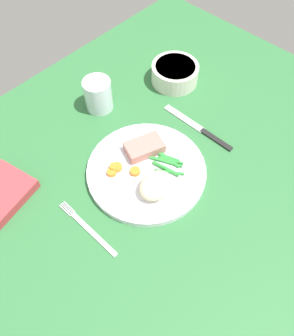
{
  "coord_description": "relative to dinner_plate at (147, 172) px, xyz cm",
  "views": [
    {
      "loc": [
        -30.2,
        -28.35,
        66.21
      ],
      "look_at": [
        -0.2,
        -0.36,
        4.6
      ],
      "focal_mm": 36.12,
      "sensor_mm": 36.0,
      "label": 1
    }
  ],
  "objects": [
    {
      "name": "mashed_potatoes",
      "position": [
        -2.4,
        -4.8,
        2.75
      ],
      "size": [
        7.84,
        6.29,
        3.9
      ],
      "primitive_type": "ellipsoid",
      "color": "beige",
      "rests_on": "dinner_plate"
    },
    {
      "name": "knife",
      "position": [
        18.55,
        -0.29,
        -0.6
      ],
      "size": [
        1.7,
        20.5,
        0.64
      ],
      "rotation": [
        0.0,
        0.0,
        0.01
      ],
      "color": "black",
      "rests_on": "dining_table"
    },
    {
      "name": "carrot_slices",
      "position": [
        -4.14,
        4.3,
        1.32
      ],
      "size": [
        5.82,
        6.23,
        1.21
      ],
      "color": "orange",
      "rests_on": "dinner_plate"
    },
    {
      "name": "green_beans",
      "position": [
        4.43,
        -1.8,
        1.15
      ],
      "size": [
        6.26,
        10.14,
        0.85
      ],
      "color": "#2D8C38",
      "rests_on": "dinner_plate"
    },
    {
      "name": "dining_table",
      "position": [
        0.2,
        0.36,
        -1.8
      ],
      "size": [
        120.0,
        90.0,
        2.0
      ],
      "color": "#2D6B38",
      "rests_on": "ground"
    },
    {
      "name": "dinner_plate",
      "position": [
        0.0,
        0.0,
        0.0
      ],
      "size": [
        26.69,
        26.69,
        1.6
      ],
      "primitive_type": "cylinder",
      "color": "white",
      "rests_on": "dining_table"
    },
    {
      "name": "napkin",
      "position": [
        -25.35,
        19.18,
        0.34
      ],
      "size": [
        14.34,
        13.16,
        2.28
      ],
      "primitive_type": "cube",
      "rotation": [
        0.0,
        0.0,
        0.2
      ],
      "color": "#B2383D",
      "rests_on": "dining_table"
    },
    {
      "name": "salad_bowl",
      "position": [
        27.56,
        15.45,
        2.09
      ],
      "size": [
        12.58,
        12.58,
        5.13
      ],
      "color": "silver",
      "rests_on": "dining_table"
    },
    {
      "name": "water_glass",
      "position": [
        6.98,
        23.22,
        2.77
      ],
      "size": [
        6.95,
        6.95,
        8.34
      ],
      "color": "silver",
      "rests_on": "dining_table"
    },
    {
      "name": "fork",
      "position": [
        -17.89,
        -0.26,
        -0.6
      ],
      "size": [
        1.44,
        16.6,
        0.4
      ],
      "rotation": [
        0.0,
        0.0,
        -0.02
      ],
      "color": "silver",
      "rests_on": "dining_table"
    },
    {
      "name": "meat_portion",
      "position": [
        3.6,
        4.2,
        2.02
      ],
      "size": [
        9.77,
        7.9,
        2.44
      ],
      "primitive_type": "cube",
      "rotation": [
        0.0,
        0.0,
        -0.37
      ],
      "color": "#B2756B",
      "rests_on": "dinner_plate"
    }
  ]
}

